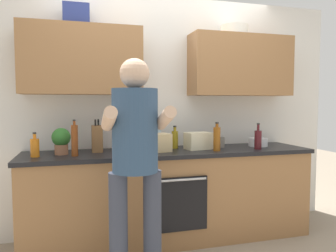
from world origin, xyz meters
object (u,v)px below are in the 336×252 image
(bottle_water, at_px, (158,137))
(grocery_bag_rice, at_px, (198,141))
(bottle_syrup, at_px, (217,139))
(mixing_bowl, at_px, (258,142))
(cup_ceramic, at_px, (134,146))
(bottle_juice, at_px, (35,147))
(cup_stoneware, at_px, (221,142))
(bottle_vinegar, at_px, (75,140))
(bottle_wine, at_px, (258,139))
(grocery_bag_bread, at_px, (159,143))
(knife_block, at_px, (97,139))
(bottle_oil, at_px, (175,139))
(bottle_hotsauce, at_px, (115,139))
(cup_coffee, at_px, (146,144))
(person_standing, at_px, (135,153))
(potted_herb, at_px, (61,140))

(bottle_water, distance_m, grocery_bag_rice, 0.42)
(bottle_syrup, height_order, mixing_bowl, bottle_syrup)
(cup_ceramic, bearing_deg, bottle_juice, -174.45)
(cup_ceramic, bearing_deg, cup_stoneware, 3.27)
(bottle_vinegar, relative_size, bottle_wine, 1.22)
(bottle_vinegar, relative_size, grocery_bag_bread, 1.62)
(bottle_wine, relative_size, knife_block, 0.85)
(cup_stoneware, relative_size, grocery_bag_bread, 0.54)
(cup_stoneware, distance_m, cup_ceramic, 0.93)
(bottle_oil, distance_m, grocery_bag_bread, 0.27)
(bottle_hotsauce, bearing_deg, bottle_syrup, -13.00)
(bottle_syrup, distance_m, cup_ceramic, 0.81)
(bottle_vinegar, relative_size, cup_stoneware, 2.97)
(bottle_oil, height_order, cup_coffee, bottle_oil)
(person_standing, xyz_separation_m, bottle_wine, (1.35, 0.54, 0.00))
(bottle_juice, relative_size, mixing_bowl, 1.06)
(grocery_bag_rice, bearing_deg, bottle_hotsauce, 176.05)
(knife_block, relative_size, potted_herb, 1.29)
(bottle_water, xyz_separation_m, grocery_bag_rice, (0.38, -0.19, -0.03))
(bottle_syrup, relative_size, knife_block, 0.90)
(bottle_water, height_order, cup_ceramic, bottle_water)
(potted_herb, xyz_separation_m, grocery_bag_rice, (1.32, -0.01, -0.05))
(bottle_juice, distance_m, cup_coffee, 1.06)
(bottle_oil, xyz_separation_m, cup_stoneware, (0.49, -0.05, -0.04))
(cup_ceramic, bearing_deg, potted_herb, -179.34)
(bottle_juice, height_order, grocery_bag_bread, bottle_juice)
(person_standing, distance_m, mixing_bowl, 1.66)
(bottle_hotsauce, distance_m, cup_ceramic, 0.20)
(cup_coffee, xyz_separation_m, cup_ceramic, (-0.15, -0.17, 0.00))
(bottle_oil, bearing_deg, bottle_vinegar, -166.83)
(bottle_hotsauce, bearing_deg, mixing_bowl, -0.49)
(bottle_vinegar, xyz_separation_m, cup_stoneware, (1.49, 0.18, -0.09))
(mixing_bowl, xyz_separation_m, knife_block, (-1.71, 0.05, 0.08))
(cup_stoneware, bearing_deg, bottle_vinegar, -172.92)
(cup_ceramic, height_order, mixing_bowl, cup_ceramic)
(bottle_vinegar, relative_size, bottle_oil, 1.37)
(bottle_juice, bearing_deg, knife_block, 16.42)
(cup_coffee, bearing_deg, mixing_bowl, -6.72)
(bottle_syrup, bearing_deg, grocery_bag_bread, 167.79)
(potted_herb, bearing_deg, cup_stoneware, 2.18)
(bottle_vinegar, height_order, knife_block, bottle_vinegar)
(cup_stoneware, height_order, potted_herb, potted_herb)
(cup_ceramic, bearing_deg, bottle_water, 31.13)
(person_standing, xyz_separation_m, bottle_oil, (0.56, 0.82, -0.00))
(bottle_oil, bearing_deg, bottle_syrup, -39.77)
(bottle_wine, bearing_deg, bottle_oil, 160.35)
(bottle_wine, bearing_deg, cup_stoneware, 141.90)
(grocery_bag_rice, bearing_deg, bottle_vinegar, -174.70)
(bottle_water, relative_size, cup_coffee, 2.81)
(bottle_water, xyz_separation_m, bottle_vinegar, (-0.83, -0.30, 0.02))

